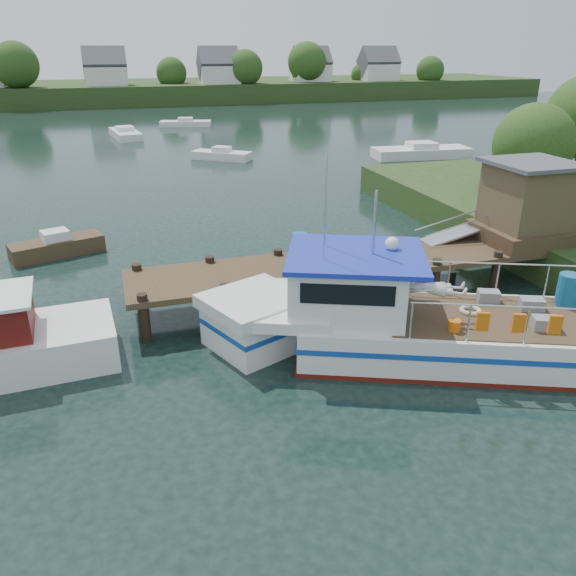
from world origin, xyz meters
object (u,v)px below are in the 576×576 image
object	(u,v)px
moored_b	(222,155)
moored_c	(421,152)
dock	(468,225)
moored_d	(125,133)
moored_rowboat	(57,246)
moored_far	(186,123)
lobster_boat	(397,321)

from	to	relation	value
moored_b	moored_c	distance (m)	16.17
dock	moored_d	bearing A→B (deg)	104.23
moored_b	moored_d	bearing A→B (deg)	116.27
dock	moored_rowboat	world-z (taller)	dock
moored_far	moored_b	bearing A→B (deg)	-91.41
dock	moored_far	xyz separation A→B (m)	(-3.79, 48.89, -1.88)
lobster_boat	moored_c	world-z (taller)	lobster_boat
dock	moored_rowboat	distance (m)	17.10
moored_rowboat	moored_far	size ratio (longest dim) A/B	0.68
moored_b	lobster_boat	bearing A→B (deg)	-91.06
dock	moored_b	size ratio (longest dim) A/B	3.51
lobster_boat	moored_b	distance (m)	31.87
moored_c	moored_far	bearing A→B (deg)	138.12
moored_rowboat	moored_d	size ratio (longest dim) A/B	0.60
dock	moored_b	distance (m)	27.99
moored_far	moored_d	bearing A→B (deg)	-136.74
lobster_boat	moored_d	xyz separation A→B (m)	(-5.64, 46.31, -0.64)
dock	moored_rowboat	bearing A→B (deg)	152.50
dock	lobster_boat	xyz separation A→B (m)	(-5.04, -4.18, -1.19)
moored_far	moored_d	world-z (taller)	moored_d
moored_rowboat	moored_b	world-z (taller)	moored_rowboat
lobster_boat	moored_far	bearing A→B (deg)	111.60
moored_c	moored_d	bearing A→B (deg)	157.05
moored_rowboat	moored_b	distance (m)	22.76
moored_rowboat	moored_d	world-z (taller)	moored_rowboat
moored_rowboat	moored_b	size ratio (longest dim) A/B	0.85
moored_c	dock	bearing A→B (deg)	-100.20
moored_far	moored_b	xyz separation A→B (m)	(-0.08, -21.23, 0.03)
moored_rowboat	moored_c	bearing A→B (deg)	42.16
lobster_boat	moored_far	xyz separation A→B (m)	(1.25, 53.07, -0.69)
moored_rowboat	moored_far	world-z (taller)	moored_rowboat
moored_rowboat	dock	bearing A→B (deg)	-15.94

